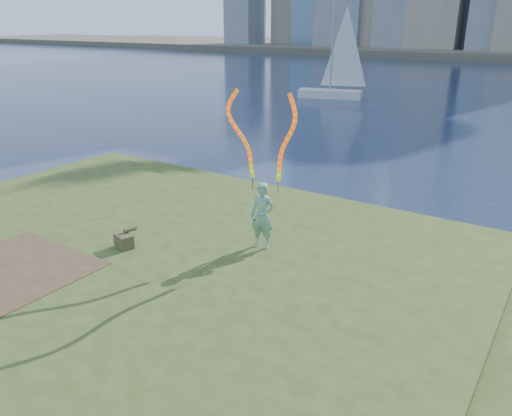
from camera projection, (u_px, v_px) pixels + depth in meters
The scene contains 6 objects.
ground at pixel (185, 273), 12.41m from camera, with size 320.00×320.00×0.00m, color #19253F.
grassy_knoll at pixel (112, 301), 10.51m from camera, with size 20.00×18.00×0.80m.
dirt_patch at pixel (7, 271), 10.77m from camera, with size 3.20×3.00×0.02m, color #47331E.
woman_with_ribbons at pixel (263, 191), 11.46m from camera, with size 2.02×0.50×3.98m.
canvas_bag at pixel (124, 240), 11.87m from camera, with size 0.53×0.60×0.44m.
sailboat at pixel (334, 81), 39.83m from camera, with size 5.34×2.85×8.06m.
Camera 1 is at (7.59, -8.23, 5.88)m, focal length 35.00 mm.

